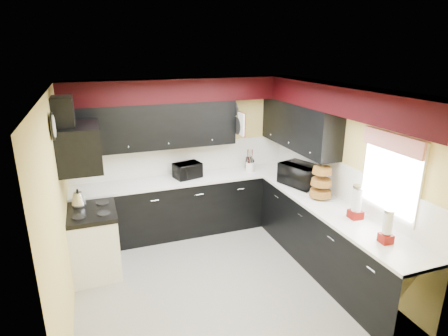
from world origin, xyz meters
The scene contains 35 objects.
ground centered at (0.00, 0.00, 0.00)m, with size 3.60×3.60×0.00m, color gray.
wall_back centered at (0.00, 1.80, 1.25)m, with size 3.60×0.06×2.50m, color #E0C666.
wall_right centered at (1.80, 0.00, 1.25)m, with size 0.06×3.60×2.50m, color #E0C666.
wall_left centered at (-1.80, 0.00, 1.25)m, with size 0.06×3.60×2.50m, color #E0C666.
ceiling centered at (0.00, 0.00, 2.50)m, with size 3.60×3.60×0.06m, color white.
cab_back centered at (0.00, 1.50, 0.45)m, with size 3.60×0.60×0.90m, color black.
cab_right centered at (1.50, -0.30, 0.45)m, with size 0.60×3.00×0.90m, color black.
counter_back centered at (0.00, 1.50, 0.92)m, with size 3.62×0.64×0.04m, color white.
counter_right centered at (1.50, -0.30, 0.92)m, with size 0.64×3.02×0.04m, color white.
splash_back centered at (0.00, 1.79, 1.19)m, with size 3.60×0.02×0.50m, color white.
splash_right centered at (1.79, 0.00, 1.19)m, with size 0.02×3.60×0.50m, color white.
upper_back centered at (-0.50, 1.62, 1.80)m, with size 2.60×0.35×0.70m, color black.
upper_right centered at (1.62, 0.90, 1.80)m, with size 0.35×1.80×0.70m, color black.
soffit_back centered at (0.00, 1.62, 2.33)m, with size 3.60×0.36×0.35m, color black.
soffit_right centered at (1.62, -0.18, 2.33)m, with size 0.36×3.24×0.35m, color black.
stove centered at (-1.50, 0.75, 0.43)m, with size 0.60×0.75×0.86m, color white.
cooktop centered at (-1.50, 0.75, 0.89)m, with size 0.62×0.77×0.06m, color black.
hood centered at (-1.55, 0.75, 1.78)m, with size 0.50×0.78×0.55m, color black.
hood_duct centered at (-1.68, 0.75, 2.20)m, with size 0.24×0.40×0.40m, color black.
window centered at (1.79, -0.90, 1.55)m, with size 0.03×0.86×0.96m, color white, non-canonical shape.
valance centered at (1.73, -0.90, 1.95)m, with size 0.04×0.88×0.20m, color red.
pan_top centered at (0.82, 1.55, 2.00)m, with size 0.03×0.22×0.40m, color black, non-canonical shape.
pan_mid centered at (0.82, 1.42, 1.75)m, with size 0.03×0.28×0.46m, color black, non-canonical shape.
pan_low centered at (0.82, 1.68, 1.72)m, with size 0.03×0.24×0.42m, color black, non-canonical shape.
cut_board centered at (0.83, 1.30, 1.80)m, with size 0.03×0.26×0.35m, color white.
baskets centered at (1.52, 0.05, 1.18)m, with size 0.27×0.27×0.50m, color brown, non-canonical shape.
clock centered at (-1.77, 0.25, 2.15)m, with size 0.03×0.30×0.30m, color black, non-canonical shape.
deco_plate centered at (1.77, -0.35, 2.25)m, with size 0.03×0.24×0.24m, color white, non-canonical shape.
toaster_oven centered at (0.00, 1.52, 1.06)m, with size 0.41×0.34×0.24m, color black.
microwave centered at (1.53, 0.60, 1.10)m, with size 0.59×0.40×0.33m, color black.
utensil_crock centered at (1.07, 1.47, 1.02)m, with size 0.14×0.14×0.15m, color white.
knife_block centered at (1.09, 1.53, 1.05)m, with size 0.10×0.14×0.22m, color black.
kettle centered at (-1.65, 1.00, 1.01)m, with size 0.20×0.20×0.18m, color silver, non-canonical shape.
dispenser_a centered at (1.56, -0.65, 1.14)m, with size 0.15×0.15×0.41m, color #571107, non-canonical shape.
dispenser_b centered at (1.47, -1.26, 1.11)m, with size 0.13×0.13×0.34m, color #690700, non-canonical shape.
Camera 1 is at (-1.39, -4.04, 2.96)m, focal length 30.00 mm.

